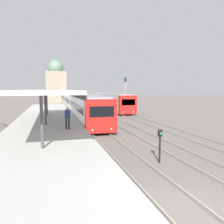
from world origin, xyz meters
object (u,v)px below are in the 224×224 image
Objects in this scene: person_on_platform at (68,117)px; signal_mast_far at (125,91)px; signal_post_near at (160,142)px; train_near at (74,101)px; train_far at (105,100)px.

signal_mast_far is at bearing 59.25° from person_on_platform.
signal_post_near is at bearing -105.09° from signal_mast_far.
signal_mast_far reaches higher than train_near.
signal_post_near is 25.83m from signal_mast_far.
train_near is (2.80, 22.46, -0.07)m from person_on_platform.
train_near is 9.29m from signal_mast_far.
person_on_platform is 7.71m from signal_post_near.
train_far is 15.88× the size of signal_post_near.
signal_post_near is at bearing -56.15° from person_on_platform.
signal_mast_far is (10.97, 18.45, 1.78)m from person_on_platform.
train_near reaches higher than signal_post_near.
signal_mast_far reaches higher than train_far.
signal_mast_far reaches higher than person_on_platform.
train_near is at bearing 153.86° from signal_mast_far.
train_near is at bearing 92.93° from signal_post_near.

